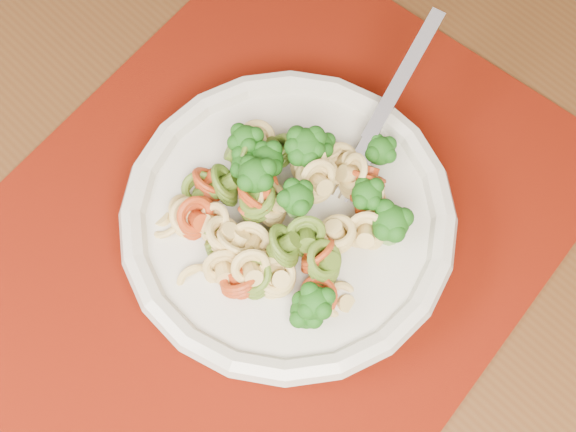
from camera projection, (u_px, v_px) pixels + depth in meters
dining_table at (246, 193)px, 0.75m from camera, size 1.50×1.11×0.74m
placemat at (260, 240)px, 0.62m from camera, size 0.58×0.51×0.00m
pasta_bowl at (288, 222)px, 0.60m from camera, size 0.25×0.25×0.05m
pasta_broccoli_heap at (288, 213)px, 0.58m from camera, size 0.21×0.21×0.06m
fork at (351, 168)px, 0.60m from camera, size 0.18×0.10×0.08m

